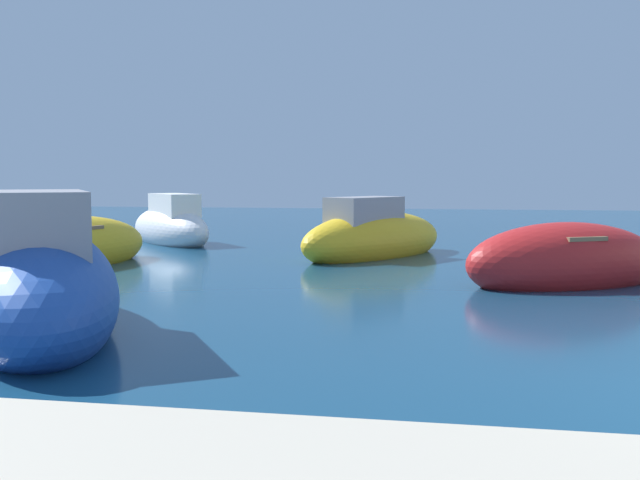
{
  "coord_description": "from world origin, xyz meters",
  "views": [
    {
      "loc": [
        -3.46,
        -6.44,
        2.06
      ],
      "look_at": [
        -6.18,
        9.33,
        0.64
      ],
      "focal_mm": 39.76,
      "sensor_mm": 36.0,
      "label": 1
    }
  ],
  "objects": [
    {
      "name": "moored_boat_0",
      "position": [
        -5.2,
        11.87,
        0.49
      ],
      "size": [
        4.27,
        5.34,
        1.9
      ],
      "rotation": [
        0.0,
        0.0,
        1.0
      ],
      "color": "gold",
      "rests_on": "ground"
    },
    {
      "name": "moored_boat_2",
      "position": [
        -8.77,
        2.13,
        0.6
      ],
      "size": [
        4.68,
        5.79,
        2.3
      ],
      "rotation": [
        0.0,
        0.0,
        2.13
      ],
      "color": "#1E479E",
      "rests_on": "ground"
    },
    {
      "name": "moored_boat_3",
      "position": [
        -1.13,
        7.62,
        0.43
      ],
      "size": [
        4.49,
        3.43,
        1.56
      ],
      "rotation": [
        0.0,
        0.0,
        3.61
      ],
      "color": "#B21E1E",
      "rests_on": "ground"
    },
    {
      "name": "moored_boat_4",
      "position": [
        -11.91,
        14.74,
        0.49
      ],
      "size": [
        4.51,
        4.77,
        1.88
      ],
      "rotation": [
        0.0,
        0.0,
        2.3
      ],
      "color": "white",
      "rests_on": "ground"
    },
    {
      "name": "moored_boat_5",
      "position": [
        -11.99,
        8.6,
        0.42
      ],
      "size": [
        2.89,
        5.28,
        1.5
      ],
      "rotation": [
        0.0,
        0.0,
        4.45
      ],
      "color": "gold",
      "rests_on": "ground"
    }
  ]
}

